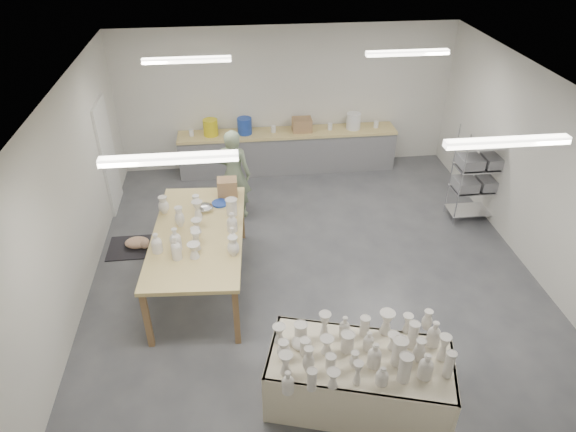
{
  "coord_description": "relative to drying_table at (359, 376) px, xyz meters",
  "views": [
    {
      "loc": [
        -1.13,
        -6.28,
        5.28
      ],
      "look_at": [
        -0.39,
        0.2,
        1.05
      ],
      "focal_mm": 32.0,
      "sensor_mm": 36.0,
      "label": 1
    }
  ],
  "objects": [
    {
      "name": "room",
      "position": [
        -0.26,
        2.45,
        1.63
      ],
      "size": [
        8.0,
        8.02,
        3.0
      ],
      "color": "#424449",
      "rests_on": "ground"
    },
    {
      "name": "back_counter",
      "position": [
        -0.17,
        6.05,
        0.06
      ],
      "size": [
        4.6,
        0.6,
        1.24
      ],
      "color": "tan",
      "rests_on": "ground"
    },
    {
      "name": "wire_shelf",
      "position": [
        3.04,
        3.77,
        0.49
      ],
      "size": [
        0.88,
        0.48,
        1.8
      ],
      "color": "silver",
      "rests_on": "ground"
    },
    {
      "name": "drying_table",
      "position": [
        0.0,
        0.0,
        0.0
      ],
      "size": [
        2.31,
        1.58,
        1.11
      ],
      "rotation": [
        0.0,
        0.0,
        -0.28
      ],
      "color": "olive",
      "rests_on": "ground"
    },
    {
      "name": "work_table",
      "position": [
        -1.87,
        2.43,
        0.56
      ],
      "size": [
        1.48,
        2.71,
        1.34
      ],
      "rotation": [
        0.0,
        0.0,
        -0.07
      ],
      "color": "tan",
      "rests_on": "ground"
    },
    {
      "name": "rug",
      "position": [
        -3.06,
        3.48,
        -0.42
      ],
      "size": [
        1.0,
        0.7,
        0.02
      ],
      "primitive_type": "cube",
      "color": "black",
      "rests_on": "ground"
    },
    {
      "name": "cat",
      "position": [
        -3.04,
        3.46,
        -0.32
      ],
      "size": [
        0.47,
        0.38,
        0.18
      ],
      "rotation": [
        0.0,
        0.0,
        -0.26
      ],
      "color": "white",
      "rests_on": "rug"
    },
    {
      "name": "potter",
      "position": [
        -1.33,
        4.36,
        0.43
      ],
      "size": [
        0.72,
        0.57,
        1.72
      ],
      "primitive_type": "imported",
      "rotation": [
        0.0,
        0.0,
        2.86
      ],
      "color": "gray",
      "rests_on": "ground"
    },
    {
      "name": "red_stool",
      "position": [
        -1.33,
        4.63,
        -0.12
      ],
      "size": [
        0.48,
        0.48,
        0.35
      ],
      "rotation": [
        0.0,
        0.0,
        -0.41
      ],
      "color": "#B32619",
      "rests_on": "ground"
    }
  ]
}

